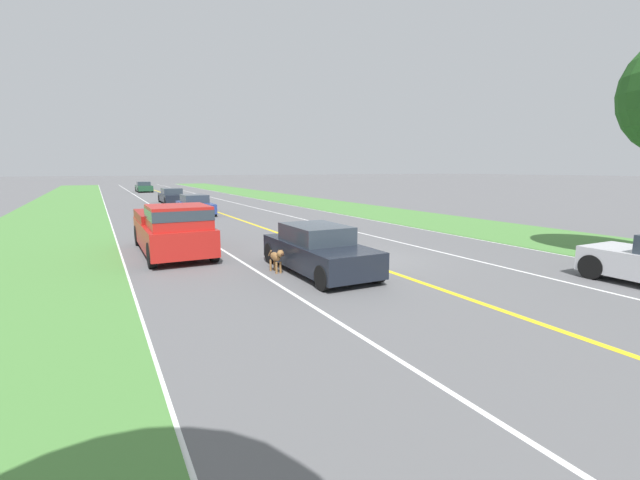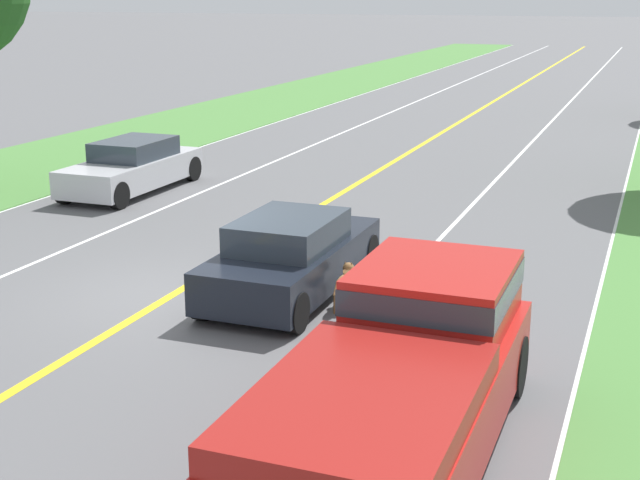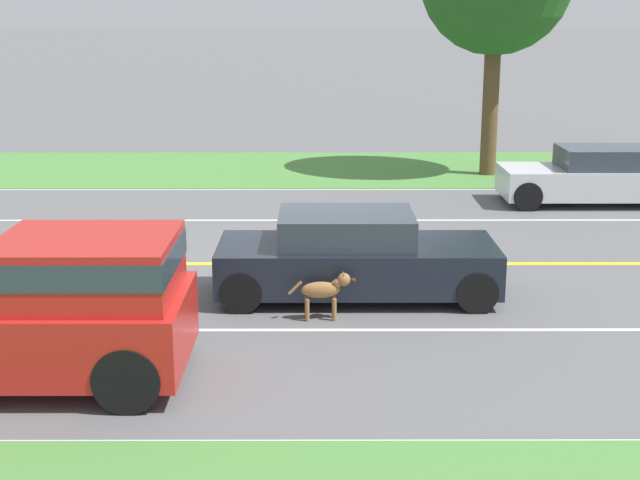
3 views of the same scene
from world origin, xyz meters
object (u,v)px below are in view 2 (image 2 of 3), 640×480
object	(u,v)px
pickup_truck	(404,376)
oncoming_car	(132,167)
dog	(344,282)
ego_car	(292,256)

from	to	relation	value
pickup_truck	oncoming_car	world-z (taller)	pickup_truck
dog	oncoming_car	xyz separation A→B (m)	(-8.29, 6.63, 0.18)
ego_car	pickup_truck	distance (m)	5.87
pickup_truck	ego_car	bearing A→B (deg)	125.16
ego_car	oncoming_car	xyz separation A→B (m)	(-7.16, 6.15, -0.01)
ego_car	dog	xyz separation A→B (m)	(1.14, -0.47, -0.19)
dog	pickup_truck	size ratio (longest dim) A/B	0.18
ego_car	dog	distance (m)	1.25
ego_car	oncoming_car	world-z (taller)	ego_car
pickup_truck	oncoming_car	distance (m)	15.19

